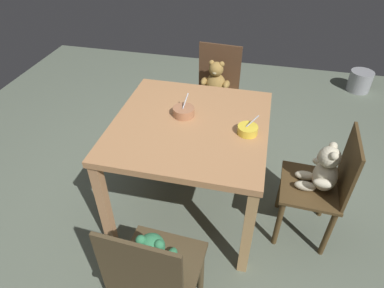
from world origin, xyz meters
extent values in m
cube|color=#616B5B|center=(0.00, 0.00, -0.02)|extent=(5.20, 5.20, 0.04)
cube|color=#B17C4F|center=(0.00, 0.00, 0.73)|extent=(0.97, 0.99, 0.04)
cube|color=tan|center=(-0.44, -0.45, 0.35)|extent=(0.06, 0.06, 0.71)
cube|color=tan|center=(0.44, -0.45, 0.35)|extent=(0.06, 0.06, 0.71)
cube|color=tan|center=(-0.44, 0.45, 0.35)|extent=(0.06, 0.06, 0.71)
cube|color=tan|center=(0.44, 0.45, 0.35)|extent=(0.06, 0.06, 0.71)
cube|color=#4A3C26|center=(0.03, -0.80, 0.42)|extent=(0.43, 0.42, 0.02)
cube|color=#4A3C26|center=(0.02, -0.99, 0.65)|extent=(0.37, 0.04, 0.45)
cylinder|color=#4A3C26|center=(0.21, -0.64, 0.20)|extent=(0.04, 0.04, 0.41)
cylinder|color=#4A3C26|center=(-0.13, -0.63, 0.20)|extent=(0.04, 0.04, 0.41)
ellipsoid|color=#327D4F|center=(0.03, -0.87, 0.53)|extent=(0.18, 0.16, 0.20)
ellipsoid|color=#CAC388|center=(0.03, -0.83, 0.52)|extent=(0.10, 0.06, 0.12)
sphere|color=#327D4F|center=(0.03, -0.86, 0.67)|extent=(0.12, 0.12, 0.12)
ellipsoid|color=#CAC388|center=(0.03, -0.82, 0.67)|extent=(0.05, 0.05, 0.04)
sphere|color=#327D4F|center=(0.07, -0.88, 0.72)|extent=(0.05, 0.05, 0.05)
sphere|color=#327D4F|center=(-0.01, -0.87, 0.72)|extent=(0.05, 0.05, 0.05)
ellipsoid|color=#327D4F|center=(0.13, -0.86, 0.55)|extent=(0.06, 0.11, 0.06)
ellipsoid|color=#327D4F|center=(-0.07, -0.85, 0.55)|extent=(0.06, 0.11, 0.06)
ellipsoid|color=#327D4F|center=(0.08, -0.77, 0.46)|extent=(0.07, 0.13, 0.06)
ellipsoid|color=#327D4F|center=(-0.01, -0.77, 0.46)|extent=(0.07, 0.13, 0.06)
cube|color=#4C381E|center=(0.79, -0.06, 0.42)|extent=(0.38, 0.41, 0.02)
cube|color=#4C381E|center=(0.97, -0.06, 0.63)|extent=(0.03, 0.36, 0.40)
cylinder|color=#4C381E|center=(0.65, 0.12, 0.20)|extent=(0.04, 0.04, 0.41)
cylinder|color=#4C381E|center=(0.64, -0.22, 0.20)|extent=(0.04, 0.04, 0.41)
cylinder|color=#4C381E|center=(0.95, 0.10, 0.20)|extent=(0.04, 0.04, 0.41)
cylinder|color=#4C381E|center=(0.94, -0.23, 0.20)|extent=(0.04, 0.04, 0.41)
ellipsoid|color=beige|center=(0.86, -0.06, 0.53)|extent=(0.15, 0.18, 0.20)
ellipsoid|color=#D4B391|center=(0.81, -0.06, 0.52)|extent=(0.06, 0.10, 0.12)
sphere|color=beige|center=(0.85, -0.06, 0.68)|extent=(0.13, 0.13, 0.13)
ellipsoid|color=#D4B391|center=(0.80, -0.06, 0.67)|extent=(0.05, 0.05, 0.04)
sphere|color=beige|center=(0.86, -0.01, 0.73)|extent=(0.05, 0.05, 0.05)
sphere|color=beige|center=(0.86, -0.10, 0.73)|extent=(0.05, 0.05, 0.05)
ellipsoid|color=beige|center=(0.84, 0.04, 0.55)|extent=(0.11, 0.06, 0.06)
ellipsoid|color=beige|center=(0.83, -0.15, 0.55)|extent=(0.11, 0.06, 0.06)
ellipsoid|color=beige|center=(0.76, -0.01, 0.46)|extent=(0.13, 0.07, 0.06)
ellipsoid|color=beige|center=(0.75, -0.10, 0.46)|extent=(0.13, 0.07, 0.06)
cube|color=#513522|center=(0.01, 0.80, 0.42)|extent=(0.43, 0.41, 0.02)
cube|color=#513522|center=(0.03, 0.99, 0.65)|extent=(0.37, 0.05, 0.45)
cylinder|color=#513522|center=(-0.17, 0.66, 0.20)|extent=(0.04, 0.04, 0.41)
cylinder|color=#513522|center=(0.17, 0.63, 0.20)|extent=(0.04, 0.04, 0.41)
cylinder|color=#513522|center=(-0.14, 0.98, 0.20)|extent=(0.04, 0.04, 0.41)
cylinder|color=#513522|center=(0.20, 0.95, 0.20)|extent=(0.04, 0.04, 0.41)
cube|color=tan|center=(0.01, 0.80, 0.45)|extent=(0.40, 0.38, 0.04)
ellipsoid|color=olive|center=(0.02, 0.87, 0.56)|extent=(0.18, 0.16, 0.20)
ellipsoid|color=#D6C18B|center=(0.02, 0.82, 0.56)|extent=(0.10, 0.06, 0.12)
sphere|color=olive|center=(0.02, 0.86, 0.71)|extent=(0.12, 0.12, 0.12)
ellipsoid|color=#D6C18B|center=(0.02, 0.82, 0.70)|extent=(0.05, 0.05, 0.04)
sphere|color=olive|center=(-0.02, 0.87, 0.76)|extent=(0.05, 0.05, 0.05)
sphere|color=olive|center=(0.06, 0.87, 0.76)|extent=(0.05, 0.05, 0.05)
ellipsoid|color=olive|center=(-0.08, 0.86, 0.59)|extent=(0.06, 0.12, 0.06)
ellipsoid|color=olive|center=(0.12, 0.84, 0.59)|extent=(0.06, 0.12, 0.06)
ellipsoid|color=olive|center=(-0.04, 0.77, 0.50)|extent=(0.07, 0.13, 0.06)
ellipsoid|color=olive|center=(0.06, 0.76, 0.50)|extent=(0.07, 0.13, 0.06)
cylinder|color=yellow|center=(0.36, -0.03, 0.77)|extent=(0.12, 0.12, 0.05)
cylinder|color=yellow|center=(0.36, -0.03, 0.75)|extent=(0.07, 0.07, 0.01)
cylinder|color=beige|center=(0.36, -0.03, 0.80)|extent=(0.10, 0.10, 0.01)
cylinder|color=#BCBCC1|center=(0.38, -0.01, 0.83)|extent=(0.07, 0.06, 0.06)
ellipsoid|color=#BCBCC1|center=(0.35, -0.04, 0.79)|extent=(0.04, 0.04, 0.01)
cylinder|color=#B07350|center=(-0.06, 0.07, 0.78)|extent=(0.14, 0.14, 0.06)
cylinder|color=#B07350|center=(-0.06, 0.07, 0.75)|extent=(0.08, 0.08, 0.01)
cylinder|color=#CBAD88|center=(-0.06, 0.07, 0.80)|extent=(0.11, 0.11, 0.01)
cylinder|color=#BCBCC1|center=(-0.06, 0.10, 0.84)|extent=(0.02, 0.10, 0.07)
ellipsoid|color=#BCBCC1|center=(-0.06, 0.06, 0.80)|extent=(0.03, 0.03, 0.01)
cylinder|color=#93969B|center=(1.52, 2.15, 0.12)|extent=(0.26, 0.26, 0.24)
camera|label=1|loc=(0.39, -1.66, 1.94)|focal=30.91mm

